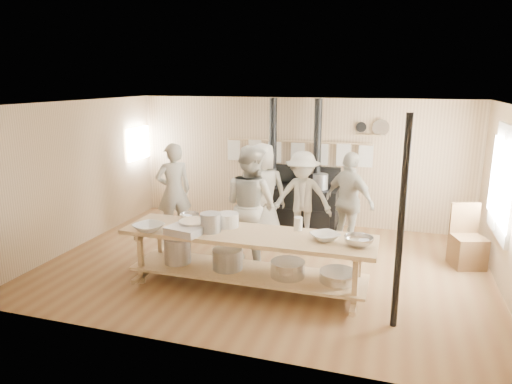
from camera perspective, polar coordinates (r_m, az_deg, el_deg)
ground at (r=7.57m, az=1.05°, el=-9.08°), size 7.00×7.00×0.00m
room_shell at (r=7.10m, az=1.11°, el=3.08°), size 7.00×7.00×7.00m
window_right at (r=7.60m, az=28.54°, el=1.15°), size 0.09×1.50×1.65m
left_opening at (r=10.32m, az=-14.48°, el=5.91°), size 0.00×0.90×0.90m
stove at (r=9.35m, az=4.65°, el=-1.24°), size 1.90×0.75×2.60m
towel_rail at (r=9.40m, az=5.20°, el=5.29°), size 3.00×0.04×0.47m
back_wall_shelf at (r=9.19m, az=14.34°, el=7.53°), size 0.63×0.14×0.32m
prep_table at (r=6.58m, az=-1.21°, el=-7.82°), size 3.60×0.90×0.85m
support_post at (r=5.60m, az=17.68°, el=-3.97°), size 0.08×0.08×2.60m
cook_far_left at (r=8.72m, az=-10.24°, el=0.11°), size 0.79×0.76×1.82m
cook_left at (r=7.38m, az=-0.67°, el=-1.65°), size 1.17×1.07×1.95m
cook_center at (r=8.42m, az=0.80°, el=-0.07°), size 1.07×0.92×1.84m
cook_right at (r=8.13m, az=11.60°, el=-1.19°), size 1.09×0.93×1.76m
cook_by_window at (r=8.40m, az=5.80°, el=-0.69°), size 1.12×0.67×1.70m
chair at (r=8.17m, az=24.89°, el=-6.42°), size 0.59×0.59×1.01m
bowl_white_a at (r=6.71m, az=-13.29°, el=-4.32°), size 0.52×0.52×0.10m
bowl_steel_a at (r=7.11m, az=-8.30°, el=-3.06°), size 0.41×0.41×0.09m
bowl_white_b at (r=6.24m, az=8.61°, el=-5.52°), size 0.53×0.53×0.09m
bowl_steel_b at (r=6.11m, az=12.70°, el=-6.00°), size 0.53×0.53×0.12m
roasting_pan at (r=6.45m, az=-9.02°, el=-4.81°), size 0.54×0.41×0.11m
mixing_bowl_large at (r=6.63m, az=-7.82°, el=-4.11°), size 0.44×0.44×0.14m
bucket_galv at (r=6.50m, az=-5.70°, el=-3.82°), size 0.36×0.36×0.27m
deep_bowl_enamel at (r=6.71m, az=-3.55°, el=-3.51°), size 0.40×0.40×0.20m
pitcher at (r=6.57m, az=5.30°, el=-3.96°), size 0.13×0.13×0.19m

